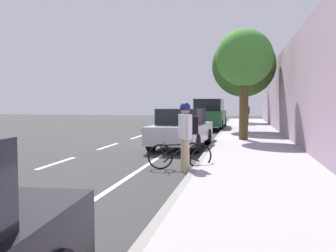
{
  "coord_description": "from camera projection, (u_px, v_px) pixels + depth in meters",
  "views": [
    {
      "loc": [
        2.69,
        -17.1,
        1.73
      ],
      "look_at": [
        1.09,
        -9.03,
        1.22
      ],
      "focal_mm": 39.54,
      "sensor_mm": 36.0,
      "label": 1
    }
  ],
  "objects": [
    {
      "name": "lane_stripe_centre",
      "position": [
        125.0,
        141.0,
        16.83
      ],
      "size": [
        0.14,
        40.0,
        0.01
      ],
      "color": "white",
      "rests_on": "ground"
    },
    {
      "name": "cyclist_with_backpack",
      "position": [
        186.0,
        130.0,
        9.19
      ],
      "size": [
        0.52,
        0.56,
        1.75
      ],
      "color": "#C6B284",
      "rests_on": "ground"
    },
    {
      "name": "sidewalk",
      "position": [
        253.0,
        140.0,
        16.75
      ],
      "size": [
        3.07,
        42.12,
        0.14
      ],
      "primitive_type": "cube",
      "color": "#9891A7",
      "rests_on": "ground"
    },
    {
      "name": "bicycle_at_curb",
      "position": [
        180.0,
        155.0,
        9.71
      ],
      "size": [
        1.62,
        0.67,
        0.72
      ],
      "color": "black",
      "rests_on": "ground"
    },
    {
      "name": "parked_sedan_silver_second",
      "position": [
        182.0,
        128.0,
        14.24
      ],
      "size": [
        2.05,
        4.5,
        1.52
      ],
      "color": "#B7BABF",
      "rests_on": "ground"
    },
    {
      "name": "ground",
      "position": [
        183.0,
        140.0,
        17.38
      ],
      "size": [
        67.39,
        67.39,
        0.0
      ],
      "primitive_type": "plane",
      "color": "#2F2F2F"
    },
    {
      "name": "pedestrian_on_phone",
      "position": [
        247.0,
        113.0,
        26.99
      ],
      "size": [
        0.43,
        0.5,
        1.57
      ],
      "color": "black",
      "rests_on": "sidewalk"
    },
    {
      "name": "street_tree_near_cyclist",
      "position": [
        244.0,
        59.0,
        15.88
      ],
      "size": [
        2.45,
        2.45,
        4.77
      ],
      "color": "#4E3E20",
      "rests_on": "sidewalk"
    },
    {
      "name": "street_tree_far_end",
      "position": [
        243.0,
        72.0,
        30.95
      ],
      "size": [
        2.64,
        2.64,
        5.3
      ],
      "color": "brown",
      "rests_on": "sidewalk"
    },
    {
      "name": "building_facade",
      "position": [
        295.0,
        92.0,
        16.27
      ],
      "size": [
        0.5,
        42.12,
        4.47
      ],
      "primitive_type": "cube",
      "color": "gray",
      "rests_on": "ground"
    },
    {
      "name": "parked_suv_green_mid",
      "position": [
        209.0,
        114.0,
        24.02
      ],
      "size": [
        2.04,
        4.74,
        1.99
      ],
      "color": "#1E512D",
      "rests_on": "ground"
    },
    {
      "name": "street_tree_mid_block",
      "position": [
        244.0,
        66.0,
        21.0
      ],
      "size": [
        3.6,
        3.6,
        5.51
      ],
      "color": "#4A442D",
      "rests_on": "sidewalk"
    },
    {
      "name": "lane_stripe_bike_edge",
      "position": [
        185.0,
        140.0,
        17.35
      ],
      "size": [
        0.12,
        42.12,
        0.01
      ],
      "primitive_type": "cube",
      "color": "white",
      "rests_on": "ground"
    },
    {
      "name": "curb_edge",
      "position": [
        217.0,
        139.0,
        17.06
      ],
      "size": [
        0.16,
        42.12,
        0.14
      ],
      "primitive_type": "cube",
      "color": "gray",
      "rests_on": "ground"
    }
  ]
}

